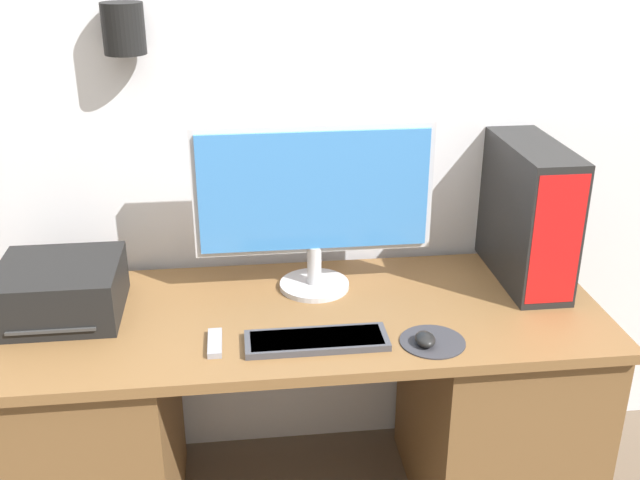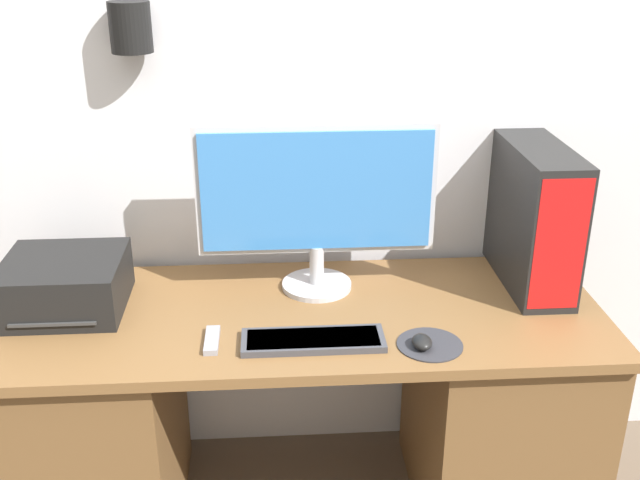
{
  "view_description": "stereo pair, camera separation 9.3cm",
  "coord_description": "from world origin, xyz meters",
  "px_view_note": "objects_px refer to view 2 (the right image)",
  "views": [
    {
      "loc": [
        -0.15,
        -1.52,
        1.72
      ],
      "look_at": [
        0.06,
        0.33,
        0.92
      ],
      "focal_mm": 42.0,
      "sensor_mm": 36.0,
      "label": 1
    },
    {
      "loc": [
        -0.06,
        -1.53,
        1.72
      ],
      "look_at": [
        0.06,
        0.33,
        0.92
      ],
      "focal_mm": 42.0,
      "sensor_mm": 36.0,
      "label": 2
    }
  ],
  "objects_px": {
    "keyboard": "(313,340)",
    "computer_tower": "(533,215)",
    "printer": "(65,284)",
    "remote_control": "(212,340)",
    "mouse": "(422,342)",
    "monitor": "(317,197)"
  },
  "relations": [
    {
      "from": "keyboard",
      "to": "computer_tower",
      "type": "height_order",
      "value": "computer_tower"
    },
    {
      "from": "computer_tower",
      "to": "remote_control",
      "type": "height_order",
      "value": "computer_tower"
    },
    {
      "from": "mouse",
      "to": "computer_tower",
      "type": "xyz_separation_m",
      "value": [
        0.39,
        0.38,
        0.19
      ]
    },
    {
      "from": "printer",
      "to": "remote_control",
      "type": "relative_size",
      "value": 2.55
    },
    {
      "from": "mouse",
      "to": "remote_control",
      "type": "height_order",
      "value": "mouse"
    },
    {
      "from": "keyboard",
      "to": "computer_tower",
      "type": "xyz_separation_m",
      "value": [
        0.67,
        0.33,
        0.2
      ]
    },
    {
      "from": "computer_tower",
      "to": "printer",
      "type": "bearing_deg",
      "value": -176.24
    },
    {
      "from": "computer_tower",
      "to": "remote_control",
      "type": "bearing_deg",
      "value": -161.53
    },
    {
      "from": "monitor",
      "to": "remote_control",
      "type": "distance_m",
      "value": 0.5
    },
    {
      "from": "monitor",
      "to": "remote_control",
      "type": "relative_size",
      "value": 5.35
    },
    {
      "from": "computer_tower",
      "to": "remote_control",
      "type": "relative_size",
      "value": 3.56
    },
    {
      "from": "mouse",
      "to": "printer",
      "type": "bearing_deg",
      "value": 163.42
    },
    {
      "from": "keyboard",
      "to": "printer",
      "type": "distance_m",
      "value": 0.73
    },
    {
      "from": "monitor",
      "to": "printer",
      "type": "height_order",
      "value": "monitor"
    },
    {
      "from": "printer",
      "to": "remote_control",
      "type": "bearing_deg",
      "value": -27.84
    },
    {
      "from": "keyboard",
      "to": "computer_tower",
      "type": "relative_size",
      "value": 0.82
    },
    {
      "from": "remote_control",
      "to": "computer_tower",
      "type": "bearing_deg",
      "value": 18.47
    },
    {
      "from": "keyboard",
      "to": "printer",
      "type": "relative_size",
      "value": 1.14
    },
    {
      "from": "printer",
      "to": "keyboard",
      "type": "bearing_deg",
      "value": -19.56
    },
    {
      "from": "printer",
      "to": "remote_control",
      "type": "xyz_separation_m",
      "value": [
        0.42,
        -0.22,
        -0.06
      ]
    },
    {
      "from": "keyboard",
      "to": "remote_control",
      "type": "height_order",
      "value": "keyboard"
    },
    {
      "from": "mouse",
      "to": "computer_tower",
      "type": "relative_size",
      "value": 0.16
    }
  ]
}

